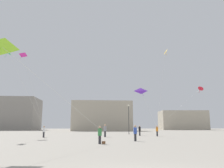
{
  "coord_description": "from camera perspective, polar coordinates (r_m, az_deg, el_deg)",
  "views": [
    {
      "loc": [
        -1.48,
        -6.96,
        1.56
      ],
      "look_at": [
        0.0,
        21.97,
        6.88
      ],
      "focal_mm": 36.85,
      "sensor_mm": 36.0,
      "label": 1
    }
  ],
  "objects": [
    {
      "name": "lamppost_east",
      "position": [
        45.66,
        4.16,
        -7.58
      ],
      "size": [
        0.36,
        0.36,
        5.78
      ],
      "color": "#2D2D30",
      "rests_on": "ground_plane"
    },
    {
      "name": "person_in_white",
      "position": [
        34.25,
        -16.56,
        -11.12
      ],
      "size": [
        0.35,
        0.35,
        1.61
      ],
      "rotation": [
        0.0,
        0.0,
        6.0
      ],
      "color": "#2D2D33",
      "rests_on": "ground_plane"
    },
    {
      "name": "person_in_grey",
      "position": [
        34.2,
        -1.73,
        -11.33
      ],
      "size": [
        0.4,
        0.4,
        1.84
      ],
      "rotation": [
        0.0,
        0.0,
        3.24
      ],
      "color": "#2D2D33",
      "rests_on": "ground_plane"
    },
    {
      "name": "kite_lime_delta",
      "position": [
        15.82,
        -25.19,
        7.94
      ],
      "size": [
        6.87,
        7.99,
        5.38
      ],
      "color": "#8CD12D"
    },
    {
      "name": "person_in_orange",
      "position": [
        37.35,
        11.12,
        -11.22
      ],
      "size": [
        0.36,
        0.36,
        1.66
      ],
      "rotation": [
        0.0,
        0.0,
        0.73
      ],
      "color": "#2D2D33",
      "rests_on": "ground_plane"
    },
    {
      "name": "kite_amber_delta",
      "position": [
        40.42,
        13.08,
        7.38
      ],
      "size": [
        2.35,
        1.39,
        13.11
      ],
      "color": "yellow"
    },
    {
      "name": "kite_magenta_delta",
      "position": [
        39.94,
        -21.1,
        6.33
      ],
      "size": [
        5.29,
        3.75,
        11.91
      ],
      "color": "#D12899"
    },
    {
      "name": "building_left_hall",
      "position": [
        102.55,
        -23.36,
        -6.86
      ],
      "size": [
        20.26,
        16.9,
        12.82
      ],
      "color": "gray",
      "rests_on": "ground_plane"
    },
    {
      "name": "person_in_black",
      "position": [
        39.15,
        6.87,
        -11.27
      ],
      "size": [
        0.37,
        0.37,
        1.69
      ],
      "rotation": [
        0.0,
        0.0,
        3.68
      ],
      "color": "#2D2D33",
      "rests_on": "ground_plane"
    },
    {
      "name": "kite_violet_delta",
      "position": [
        35.92,
        7.2,
        -1.8
      ],
      "size": [
        3.48,
        1.73,
        6.07
      ],
      "color": "purple"
    },
    {
      "name": "building_right_hall",
      "position": [
        107.55,
        17.1,
        -8.62
      ],
      "size": [
        20.11,
        12.1,
        8.17
      ],
      "color": "#B2A893",
      "rests_on": "ground_plane"
    },
    {
      "name": "kite_crimson_diamond",
      "position": [
        37.53,
        21.02,
        -1.17
      ],
      "size": [
        6.91,
        2.99,
        6.27
      ],
      "color": "red"
    },
    {
      "name": "person_in_blue",
      "position": [
        24.85,
        5.79,
        -11.86
      ],
      "size": [
        0.36,
        0.36,
        1.66
      ],
      "rotation": [
        0.0,
        0.0,
        4.75
      ],
      "color": "#2D2D33",
      "rests_on": "ground_plane"
    },
    {
      "name": "person_in_green",
      "position": [
        21.01,
        -3.05,
        -12.29
      ],
      "size": [
        0.34,
        0.34,
        1.58
      ],
      "rotation": [
        0.0,
        0.0,
        4.21
      ],
      "color": "#2D2D33",
      "rests_on": "ground_plane"
    },
    {
      "name": "building_centre_hall",
      "position": [
        79.12,
        -2.6,
        -7.98
      ],
      "size": [
        20.3,
        10.6,
        9.83
      ],
      "color": "#B2A893",
      "rests_on": "ground_plane"
    },
    {
      "name": "handbag_beside_flyer",
      "position": [
        21.15,
        -2.09,
        -14.31
      ],
      "size": [
        0.32,
        0.33,
        0.24
      ],
      "primitive_type": "cube",
      "rotation": [
        0.0,
        0.0,
        0.79
      ],
      "color": "brown",
      "rests_on": "ground_plane"
    },
    {
      "name": "kite_emerald_delta",
      "position": [
        32.85,
        -24.26,
        7.03
      ],
      "size": [
        4.68,
        5.06,
        10.1
      ],
      "color": "green"
    }
  ]
}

